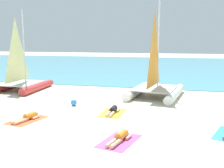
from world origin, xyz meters
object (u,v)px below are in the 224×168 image
at_px(towel_leftmost, 27,120).
at_px(towel_center_left, 112,113).
at_px(sailboat_red, 22,79).
at_px(towel_center_right, 119,141).
at_px(sailboat_white, 155,83).
at_px(sunbather_center_right, 120,137).
at_px(beach_ball, 74,103).
at_px(sunbather_leftmost, 28,117).
at_px(sunbather_center_left, 113,110).

distance_m(towel_leftmost, towel_center_left, 4.13).
bearing_deg(towel_center_left, sailboat_red, 151.18).
xyz_separation_m(towel_leftmost, towel_center_right, (4.73, -1.47, 0.00)).
bearing_deg(sailboat_red, sailboat_white, -2.53).
distance_m(sailboat_white, towel_center_right, 8.38).
relative_size(sunbather_center_right, beach_ball, 4.30).
height_order(sunbather_center_right, beach_ball, beach_ball).
bearing_deg(towel_center_right, sailboat_white, 87.03).
bearing_deg(sailboat_white, sunbather_center_right, -85.80).
relative_size(sailboat_red, sunbather_center_right, 3.77).
xyz_separation_m(sailboat_red, beach_ball, (5.60, -3.49, -0.70)).
distance_m(sailboat_white, sunbather_leftmost, 8.56).
bearing_deg(beach_ball, towel_leftmost, -107.47).
relative_size(towel_center_left, towel_center_right, 1.00).
relative_size(sailboat_red, towel_leftmost, 3.10).
bearing_deg(towel_center_left, sailboat_white, 70.40).
distance_m(sailboat_red, towel_center_left, 9.30).
bearing_deg(sailboat_red, towel_leftmost, -58.99).
bearing_deg(sunbather_center_right, sunbather_leftmost, 174.28).
height_order(towel_center_left, beach_ball, beach_ball).
xyz_separation_m(sailboat_white, sunbather_center_right, (-0.42, -8.25, -0.80)).
distance_m(sailboat_red, towel_center_right, 12.41).
xyz_separation_m(sailboat_white, towel_center_left, (-1.66, -4.66, -0.93)).
bearing_deg(sunbather_center_right, towel_leftmost, 175.05).
bearing_deg(sunbather_center_right, sailboat_red, 150.80).
xyz_separation_m(towel_center_left, towel_center_right, (1.23, -3.66, 0.00)).
relative_size(sailboat_white, sailboat_red, 1.07).
height_order(sailboat_red, towel_leftmost, sailboat_red).
bearing_deg(sunbather_center_left, towel_center_right, -71.94).
relative_size(towel_leftmost, sunbather_leftmost, 1.22).
bearing_deg(beach_ball, towel_center_right, -51.03).
xyz_separation_m(towel_center_left, sunbather_center_right, (1.24, -3.59, 0.13)).
distance_m(towel_leftmost, beach_ball, 3.31).
bearing_deg(beach_ball, sailboat_white, 41.51).
bearing_deg(sailboat_white, towel_center_left, -102.49).
bearing_deg(beach_ball, sailboat_red, 148.04).
height_order(towel_center_left, towel_center_right, same).
bearing_deg(sailboat_red, sunbather_center_right, -44.43).
bearing_deg(sunbather_center_left, sunbather_leftmost, -148.15).
distance_m(sunbather_leftmost, sunbather_center_right, 4.96).
relative_size(towel_leftmost, sunbather_center_right, 1.22).
bearing_deg(sailboat_white, towel_leftmost, -119.92).
distance_m(sunbather_leftmost, towel_center_left, 4.09).
bearing_deg(sailboat_red, towel_center_right, -44.70).
height_order(sailboat_white, towel_leftmost, sailboat_white).
bearing_deg(towel_center_right, sailboat_red, 139.00).
bearing_deg(beach_ball, sunbather_center_left, -19.76).
bearing_deg(towel_leftmost, sailboat_white, 52.97).
bearing_deg(beach_ball, sunbather_leftmost, -107.60).
height_order(sailboat_white, sunbather_leftmost, sailboat_white).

